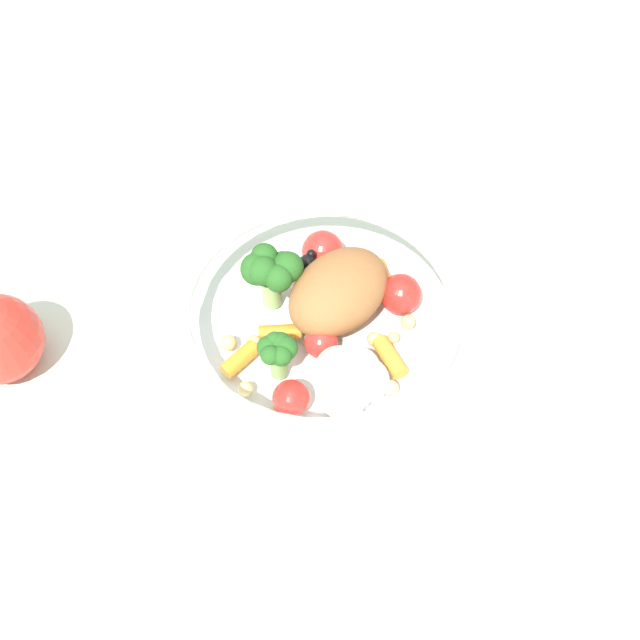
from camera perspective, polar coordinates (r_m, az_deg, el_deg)
The scene contains 3 objects.
ground_plane at distance 0.59m, azimuth -1.10°, elevation -0.92°, with size 2.40×2.40×0.00m, color silver.
food_container at distance 0.56m, azimuth 0.50°, elevation -0.12°, with size 0.20×0.20×0.06m.
folded_napkin at distance 0.61m, azimuth 19.42°, elevation -3.09°, with size 0.12×0.13×0.01m, color white.
Camera 1 is at (0.31, -0.15, 0.48)m, focal length 44.07 mm.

